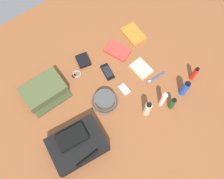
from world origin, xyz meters
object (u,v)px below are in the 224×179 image
object	(u,v)px
lotion_bottle	(147,109)
bucket_hat	(105,100)
toiletry_pouch	(44,90)
wristwatch	(76,74)
sunscreen_spray	(194,74)
backpack	(77,145)
toothbrush	(155,78)
deodorant_spray	(185,88)
media_player	(124,89)
toothpaste_tube	(163,99)
wallet	(83,60)
shampoo_bottle	(172,103)
cell_phone	(107,72)
travel_guidebook	(117,51)
paperback_novel	(133,34)
notepad	(141,68)

from	to	relation	value
lotion_bottle	bucket_hat	bearing A→B (deg)	-53.88
toiletry_pouch	wristwatch	world-z (taller)	toiletry_pouch
sunscreen_spray	wristwatch	xyz separation A→B (m)	(0.64, -0.54, -0.06)
toiletry_pouch	sunscreen_spray	distance (m)	1.05
backpack	toothbrush	size ratio (longest dim) A/B	2.26
deodorant_spray	bucket_hat	bearing A→B (deg)	-30.97
bucket_hat	wristwatch	world-z (taller)	bucket_hat
sunscreen_spray	media_player	size ratio (longest dim) A/B	1.69
toothpaste_tube	wallet	bearing A→B (deg)	-69.64
shampoo_bottle	toiletry_pouch	bearing A→B (deg)	-45.03
toiletry_pouch	cell_phone	world-z (taller)	toiletry_pouch
sunscreen_spray	wallet	xyz separation A→B (m)	(0.53, -0.60, -0.06)
travel_guidebook	wristwatch	distance (m)	0.36
media_player	wristwatch	size ratio (longest dim) A/B	1.21
lotion_bottle	cell_phone	distance (m)	0.41
toothpaste_tube	lotion_bottle	world-z (taller)	toothpaste_tube
toiletry_pouch	toothbrush	world-z (taller)	toiletry_pouch
toothpaste_tube	cell_phone	size ratio (longest dim) A/B	1.21
toiletry_pouch	toothbrush	size ratio (longest dim) A/B	1.81
wallet	lotion_bottle	bearing A→B (deg)	114.15
paperback_novel	sunscreen_spray	bearing A→B (deg)	98.51
deodorant_spray	notepad	bearing A→B (deg)	-72.37
backpack	wristwatch	xyz separation A→B (m)	(-0.29, -0.43, -0.05)
deodorant_spray	shampoo_bottle	size ratio (longest dim) A/B	1.20
toothbrush	wallet	distance (m)	0.54
lotion_bottle	media_player	world-z (taller)	lotion_bottle
toothpaste_tube	notepad	xyz separation A→B (m)	(-0.07, -0.29, -0.07)
cell_phone	toothbrush	bearing A→B (deg)	133.54
travel_guidebook	paperback_novel	bearing A→B (deg)	-167.04
deodorant_spray	toothbrush	world-z (taller)	deodorant_spray
toiletry_pouch	paperback_novel	distance (m)	0.81
deodorant_spray	cell_phone	distance (m)	0.56
bucket_hat	cell_phone	xyz separation A→B (m)	(-0.15, -0.17, -0.02)
toiletry_pouch	sunscreen_spray	world-z (taller)	sunscreen_spray
lotion_bottle	wallet	size ratio (longest dim) A/B	1.47
backpack	bucket_hat	xyz separation A→B (m)	(-0.32, -0.13, -0.03)
toothbrush	paperback_novel	bearing A→B (deg)	-107.80
toiletry_pouch	toothbrush	bearing A→B (deg)	149.89
paperback_novel	toothbrush	world-z (taller)	toothbrush
travel_guidebook	media_player	size ratio (longest dim) A/B	2.42
toiletry_pouch	paperback_novel	size ratio (longest dim) A/B	1.46
deodorant_spray	notepad	size ratio (longest dim) A/B	1.03
backpack	sunscreen_spray	distance (m)	0.93
backpack	toiletry_pouch	xyz separation A→B (m)	(-0.03, -0.45, -0.02)
media_player	shampoo_bottle	bearing A→B (deg)	119.70
lotion_bottle	paperback_novel	size ratio (longest dim) A/B	0.81
sunscreen_spray	lotion_bottle	size ratio (longest dim) A/B	0.90
wristwatch	wallet	size ratio (longest dim) A/B	0.65
toothpaste_tube	travel_guidebook	world-z (taller)	toothpaste_tube
toiletry_pouch	shampoo_bottle	size ratio (longest dim) A/B	2.27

